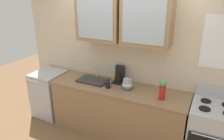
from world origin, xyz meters
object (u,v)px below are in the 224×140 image
Objects in this scene: cup_near_sink at (108,85)px; dishwasher at (50,93)px; sink_faucet at (93,80)px; bowl_stack at (127,84)px; stove_range at (211,134)px; vase at (163,89)px; coffee_maker at (119,76)px.

dishwasher is (-1.37, 0.09, -0.50)m from cup_near_sink.
bowl_stack is (0.67, -0.03, 0.06)m from sink_faucet.
stove_range is 5.98× the size of bowl_stack.
stove_range is 2.05m from sink_faucet.
cup_near_sink is at bearing -179.40° from vase.
bowl_stack is at bearing 0.33° from dishwasher.
stove_range is at bearing 3.45° from cup_near_sink.
stove_range is 1.67m from coffee_maker.
stove_range is 1.70m from cup_near_sink.
cup_near_sink is at bearing -19.88° from sink_faucet.
sink_faucet is 0.67m from bowl_stack.
bowl_stack is at bearing 179.78° from stove_range.
vase reaches higher than sink_faucet.
stove_range is 1.20× the size of dishwasher.
dishwasher is at bearing 176.09° from cup_near_sink.
bowl_stack is at bearing 170.92° from vase.
sink_faucet is 0.58× the size of dishwasher.
stove_range is 0.96m from vase.
sink_faucet is at bearing 160.12° from cup_near_sink.
cup_near_sink is (0.37, -0.13, 0.03)m from sink_faucet.
bowl_stack is 1.75m from dishwasher.
coffee_maker is (1.43, 0.21, 0.56)m from dishwasher.
cup_near_sink is (-1.62, -0.10, 0.50)m from stove_range.
sink_faucet is 1.11m from dishwasher.
vase is at bearing -2.14° from dishwasher.
bowl_stack reaches higher than dishwasher.
sink_faucet is 0.39m from cup_near_sink.
bowl_stack is 0.59× the size of vase.
bowl_stack is 0.62× the size of coffee_maker.
vase is (1.26, -0.12, 0.14)m from sink_faucet.
coffee_maker is at bearing 8.44° from dishwasher.
sink_faucet reaches higher than bowl_stack.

